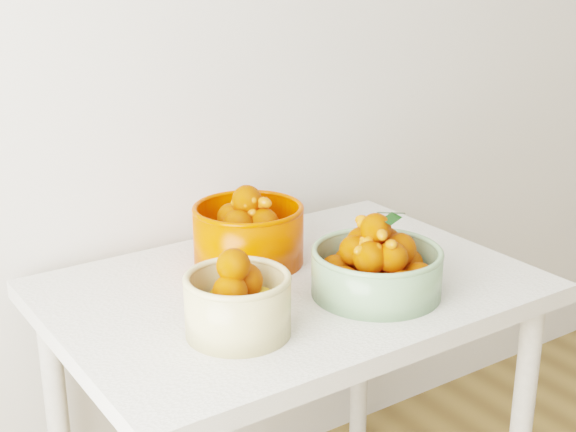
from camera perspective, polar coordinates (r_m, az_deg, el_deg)
name	(u,v)px	position (r m, az deg, el deg)	size (l,w,h in m)	color
table	(291,323)	(1.75, 0.21, -7.63)	(1.00, 0.70, 0.75)	silver
bowl_cream	(238,302)	(1.48, -3.59, -6.12)	(0.21, 0.21, 0.17)	tan
bowl_green	(377,267)	(1.65, 6.33, -3.60)	(0.29, 0.29, 0.17)	gray
bowl_orange	(248,232)	(1.80, -2.87, -1.18)	(0.27, 0.27, 0.18)	#EB3300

